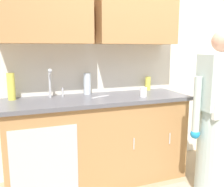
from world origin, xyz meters
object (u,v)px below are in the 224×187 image
object	(u,v)px
bottle_water_tall	(148,83)
cup_by_sink	(143,92)
bottle_water_short	(11,87)
person_at_sink	(216,128)
sink	(56,102)
knife_on_counter	(100,97)
bottle_dish_liquid	(87,84)

from	to	relation	value
bottle_water_tall	cup_by_sink	distance (m)	0.45
bottle_water_short	cup_by_sink	distance (m)	1.36
person_at_sink	sink	bearing A→B (deg)	154.78
bottle_water_tall	cup_by_sink	size ratio (longest dim) A/B	1.67
person_at_sink	knife_on_counter	distance (m)	1.20
bottle_dish_liquid	cup_by_sink	xyz separation A→B (m)	(0.53, -0.34, -0.07)
sink	bottle_water_tall	size ratio (longest dim) A/B	3.02
cup_by_sink	knife_on_counter	distance (m)	0.47
person_at_sink	bottle_dish_liquid	xyz separation A→B (m)	(-1.05, 0.88, 0.37)
person_at_sink	bottle_dish_liquid	size ratio (longest dim) A/B	6.68
person_at_sink	bottle_water_tall	size ratio (longest dim) A/B	9.78
person_at_sink	bottle_water_short	xyz separation A→B (m)	(-1.84, 0.84, 0.38)
person_at_sink	bottle_water_short	distance (m)	2.06
bottle_water_short	cup_by_sink	bearing A→B (deg)	-12.74
person_at_sink	cup_by_sink	distance (m)	0.81
knife_on_counter	bottle_water_short	bearing A→B (deg)	-35.48
sink	person_at_sink	size ratio (longest dim) A/B	0.31
person_at_sink	bottle_water_short	bearing A→B (deg)	155.52
person_at_sink	bottle_dish_liquid	world-z (taller)	person_at_sink
sink	bottle_dish_liquid	world-z (taller)	sink
bottle_dish_liquid	knife_on_counter	world-z (taller)	bottle_dish_liquid
sink	cup_by_sink	distance (m)	0.92
cup_by_sink	bottle_dish_liquid	bearing A→B (deg)	147.74
bottle_water_tall	knife_on_counter	distance (m)	0.73
bottle_water_short	bottle_water_tall	xyz separation A→B (m)	(1.58, 0.07, -0.05)
sink	person_at_sink	xyz separation A→B (m)	(1.43, -0.67, -0.23)
person_at_sink	bottle_water_short	size ratio (longest dim) A/B	5.94
bottle_water_short	bottle_water_tall	distance (m)	1.58
sink	bottle_dish_liquid	xyz separation A→B (m)	(0.38, 0.20, 0.14)
sink	bottle_water_tall	distance (m)	1.19
bottle_dish_liquid	cup_by_sink	size ratio (longest dim) A/B	2.44
cup_by_sink	knife_on_counter	size ratio (longest dim) A/B	0.41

